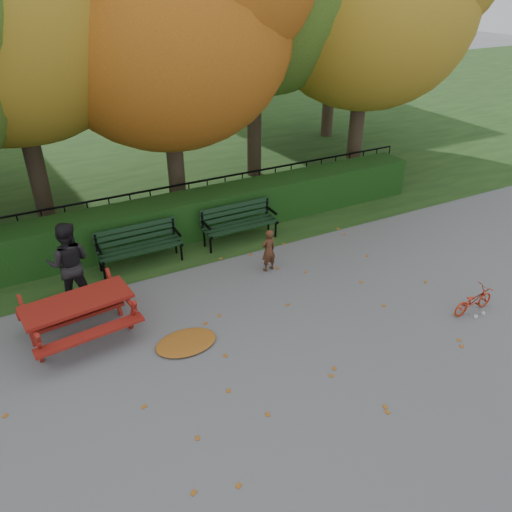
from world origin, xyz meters
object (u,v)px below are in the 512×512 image
tree_c (181,11)px  adult (69,264)px  bench_right (239,220)px  picnic_table (78,309)px  bicycle (473,300)px  child (268,250)px  bench_left (139,243)px

tree_c → adult: tree_c is taller
tree_c → bench_right: 4.87m
picnic_table → adult: adult is taller
bench_right → picnic_table: (-4.03, -2.00, 0.08)m
adult → bicycle: adult is taller
adult → bench_right: bearing=-150.7°
adult → bicycle: bearing=167.3°
bench_right → bicycle: bench_right is taller
tree_c → adult: (-3.66, -3.06, -3.98)m
child → tree_c: bearing=-95.8°
tree_c → bench_left: (-2.13, -2.26, -4.30)m
bench_right → child: 1.53m
tree_c → picnic_table: size_ratio=4.11×
bench_left → adult: size_ratio=1.07×
tree_c → bicycle: 8.78m
child → bench_right: bearing=-100.8°
bench_right → adult: 4.02m
bicycle → bench_right: bearing=28.3°
adult → child: bearing=-172.9°
tree_c → bicycle: size_ratio=8.43×
tree_c → picnic_table: 7.08m
picnic_table → child: size_ratio=2.03×
picnic_table → bicycle: bearing=-28.3°
bench_right → picnic_table: bearing=-153.7°
picnic_table → child: child is taller
bench_right → child: bearing=-91.7°
bench_left → adult: bearing=-152.3°
picnic_table → bicycle: 7.17m
picnic_table → adult: size_ratio=1.16×
child → bicycle: 4.11m
bench_left → child: 2.81m
bench_right → picnic_table: 4.50m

